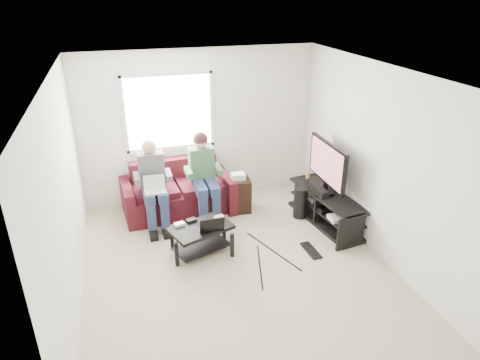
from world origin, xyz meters
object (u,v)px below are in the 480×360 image
object	(u,v)px
sofa	(178,194)
coffee_table	(201,234)
subwoofer	(300,203)
tv	(327,164)
tv_stand	(326,210)
end_table	(238,194)

from	to	relation	value
sofa	coffee_table	world-z (taller)	sofa
coffee_table	subwoofer	distance (m)	1.85
tv	tv_stand	bearing A→B (deg)	-88.53
sofa	subwoofer	size ratio (longest dim) A/B	3.53
tv_stand	end_table	distance (m)	1.48
subwoofer	end_table	world-z (taller)	end_table
subwoofer	tv_stand	bearing A→B (deg)	-43.02
tv_stand	end_table	xyz separation A→B (m)	(-1.23, 0.81, 0.07)
tv	subwoofer	world-z (taller)	tv
tv_stand	tv	size ratio (longest dim) A/B	1.47
tv_stand	end_table	size ratio (longest dim) A/B	2.39
sofa	end_table	size ratio (longest dim) A/B	2.72
sofa	tv	world-z (taller)	tv
end_table	tv_stand	bearing A→B (deg)	-33.44
tv	subwoofer	xyz separation A→B (m)	(-0.32, 0.20, -0.72)
tv	sofa	bearing A→B (deg)	155.73
sofa	tv_stand	world-z (taller)	sofa
tv_stand	end_table	bearing A→B (deg)	146.56
tv_stand	subwoofer	distance (m)	0.44
coffee_table	tv	world-z (taller)	tv
tv_stand	subwoofer	world-z (taller)	subwoofer
tv	end_table	distance (m)	1.57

